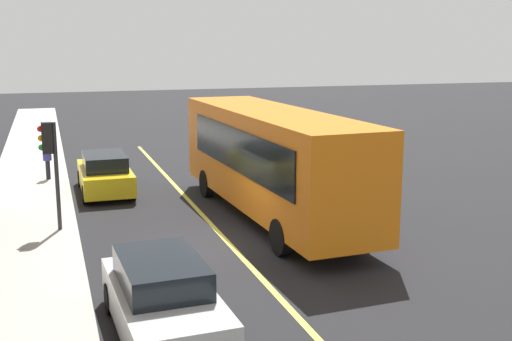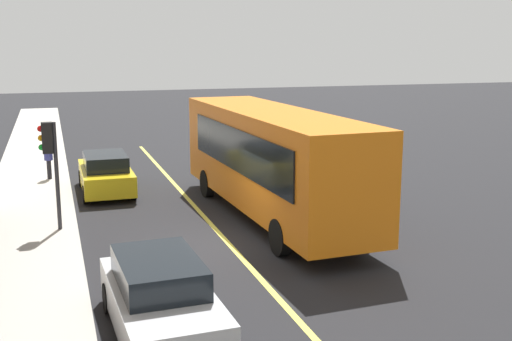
% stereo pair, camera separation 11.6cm
% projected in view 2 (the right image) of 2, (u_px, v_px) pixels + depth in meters
% --- Properties ---
extents(ground, '(120.00, 120.00, 0.00)m').
position_uv_depth(ground, '(229.00, 244.00, 17.93)').
color(ground, black).
extents(sidewalk, '(80.00, 2.94, 0.15)m').
position_uv_depth(sidewalk, '(23.00, 261.00, 16.26)').
color(sidewalk, '#B2ADA3').
rests_on(sidewalk, ground).
extents(lane_centre_stripe, '(36.00, 0.16, 0.01)m').
position_uv_depth(lane_centre_stripe, '(229.00, 243.00, 17.93)').
color(lane_centre_stripe, '#D8D14C').
rests_on(lane_centre_stripe, ground).
extents(bus, '(11.22, 2.97, 3.50)m').
position_uv_depth(bus, '(271.00, 158.00, 20.23)').
color(bus, orange).
rests_on(bus, ground).
extents(traffic_light, '(0.30, 0.52, 3.20)m').
position_uv_depth(traffic_light, '(50.00, 150.00, 18.31)').
color(traffic_light, '#2D2D33').
rests_on(traffic_light, sidewalk).
extents(car_silver, '(4.36, 1.99, 1.52)m').
position_uv_depth(car_silver, '(160.00, 298.00, 12.23)').
color(car_silver, '#B7BABF').
rests_on(car_silver, ground).
extents(car_yellow, '(4.30, 1.86, 1.52)m').
position_uv_depth(car_yellow, '(106.00, 174.00, 23.86)').
color(car_yellow, yellow).
rests_on(car_yellow, ground).
extents(pedestrian_by_curb, '(0.34, 0.34, 1.60)m').
position_uv_depth(pedestrian_by_curb, '(48.00, 156.00, 25.58)').
color(pedestrian_by_curb, black).
rests_on(pedestrian_by_curb, sidewalk).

